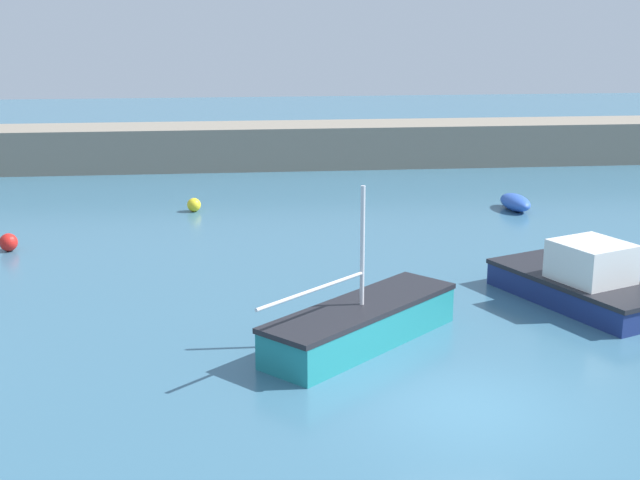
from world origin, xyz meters
The scene contains 7 objects.
ground_plane centered at (0.00, 0.00, -0.10)m, with size 120.00×120.00×0.20m, color #38667F.
harbor_breakwater centered at (0.00, 27.06, 1.00)m, with size 62.83×3.22×2.00m, color gray.
sailboat_twin_hulled centered at (-1.53, 3.60, 0.49)m, with size 5.07×4.85×3.72m.
fishing_dinghy_green centered at (6.33, 16.61, 0.30)m, with size 1.08×2.01×0.60m.
motorboat_with_cabin centered at (4.62, 5.80, 0.61)m, with size 3.90×5.42×1.72m.
mooring_buoy_red centered at (-11.48, 12.63, 0.29)m, with size 0.57×0.57×0.57m, color red.
mooring_buoy_yellow centered at (-5.82, 17.61, 0.26)m, with size 0.52×0.52×0.52m, color yellow.
Camera 1 is at (-4.47, -15.47, 7.62)m, focal length 50.00 mm.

